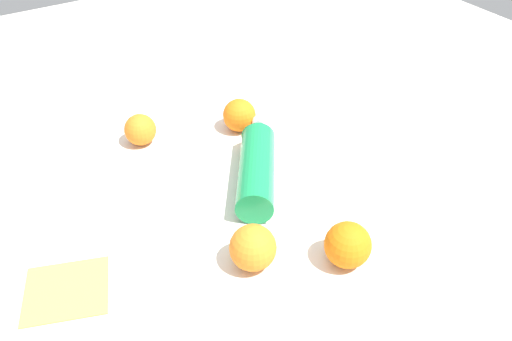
{
  "coord_description": "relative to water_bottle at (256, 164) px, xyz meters",
  "views": [
    {
      "loc": [
        -0.44,
        -0.75,
        0.71
      ],
      "look_at": [
        -0.0,
        -0.04,
        0.04
      ],
      "focal_mm": 36.37,
      "sensor_mm": 36.0,
      "label": 1
    }
  ],
  "objects": [
    {
      "name": "orange_1",
      "position": [
        0.01,
        -0.28,
        0.0
      ],
      "size": [
        0.08,
        0.08,
        0.08
      ],
      "primitive_type": "sphere",
      "color": "orange",
      "rests_on": "ground_plane"
    },
    {
      "name": "water_bottle",
      "position": [
        0.0,
        0.0,
        0.0
      ],
      "size": [
        0.22,
        0.29,
        0.07
      ],
      "rotation": [
        0.0,
        0.0,
        0.98
      ],
      "color": "#198C4C",
      "rests_on": "ground_plane"
    },
    {
      "name": "orange_0",
      "position": [
        -0.16,
        0.25,
        -0.0
      ],
      "size": [
        0.07,
        0.07,
        0.07
      ],
      "primitive_type": "sphere",
      "color": "orange",
      "rests_on": "ground_plane"
    },
    {
      "name": "folded_napkin",
      "position": [
        -0.43,
        -0.09,
        -0.03
      ],
      "size": [
        0.17,
        0.17,
        0.01
      ],
      "primitive_type": "cube",
      "rotation": [
        0.0,
        0.0,
        -0.34
      ],
      "color": "#E5B24C",
      "rests_on": "ground_plane"
    },
    {
      "name": "orange_3",
      "position": [
        0.06,
        0.18,
        0.0
      ],
      "size": [
        0.08,
        0.08,
        0.08
      ],
      "primitive_type": "sphere",
      "color": "orange",
      "rests_on": "ground_plane"
    },
    {
      "name": "ground_plane",
      "position": [
        -0.01,
        0.02,
        -0.04
      ],
      "size": [
        2.4,
        2.4,
        0.0
      ],
      "primitive_type": "plane",
      "color": "silver"
    },
    {
      "name": "orange_2",
      "position": [
        -0.13,
        -0.2,
        0.0
      ],
      "size": [
        0.08,
        0.08,
        0.08
      ],
      "primitive_type": "sphere",
      "color": "orange",
      "rests_on": "ground_plane"
    }
  ]
}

